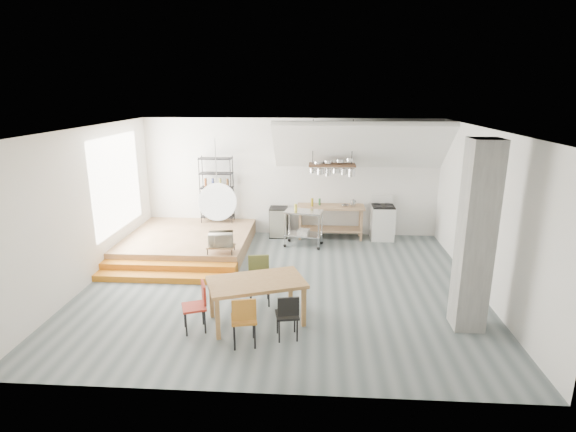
# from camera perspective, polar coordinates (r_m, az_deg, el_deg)

# --- Properties ---
(floor) EXTENTS (8.00, 8.00, 0.00)m
(floor) POSITION_cam_1_polar(r_m,az_deg,el_deg) (9.47, -0.90, -8.68)
(floor) COLOR #546062
(floor) RESTS_ON ground
(wall_back) EXTENTS (8.00, 0.04, 3.20)m
(wall_back) POSITION_cam_1_polar(r_m,az_deg,el_deg) (12.34, 0.35, 4.90)
(wall_back) COLOR silver
(wall_back) RESTS_ON ground
(wall_left) EXTENTS (0.04, 7.00, 3.20)m
(wall_left) POSITION_cam_1_polar(r_m,az_deg,el_deg) (10.07, -24.29, 1.02)
(wall_left) COLOR silver
(wall_left) RESTS_ON ground
(wall_right) EXTENTS (0.04, 7.00, 3.20)m
(wall_right) POSITION_cam_1_polar(r_m,az_deg,el_deg) (9.50, 23.88, 0.26)
(wall_right) COLOR silver
(wall_right) RESTS_ON ground
(ceiling) EXTENTS (8.00, 7.00, 0.02)m
(ceiling) POSITION_cam_1_polar(r_m,az_deg,el_deg) (8.66, -0.99, 11.00)
(ceiling) COLOR white
(ceiling) RESTS_ON wall_back
(slope_ceiling) EXTENTS (4.40, 1.44, 1.32)m
(slope_ceiling) POSITION_cam_1_polar(r_m,az_deg,el_deg) (11.63, 9.18, 8.79)
(slope_ceiling) COLOR white
(slope_ceiling) RESTS_ON wall_back
(window_pane) EXTENTS (0.02, 2.50, 2.20)m
(window_pane) POSITION_cam_1_polar(r_m,az_deg,el_deg) (11.33, -20.86, 3.93)
(window_pane) COLOR white
(window_pane) RESTS_ON wall_left
(platform) EXTENTS (3.00, 3.00, 0.40)m
(platform) POSITION_cam_1_polar(r_m,az_deg,el_deg) (11.67, -12.46, -3.21)
(platform) COLOR olive
(platform) RESTS_ON ground
(step_lower) EXTENTS (3.00, 0.35, 0.13)m
(step_lower) POSITION_cam_1_polar(r_m,az_deg,el_deg) (9.99, -15.46, -7.53)
(step_lower) COLOR orange
(step_lower) RESTS_ON ground
(step_upper) EXTENTS (3.00, 0.35, 0.27)m
(step_upper) POSITION_cam_1_polar(r_m,az_deg,el_deg) (10.27, -14.86, -6.43)
(step_upper) COLOR orange
(step_upper) RESTS_ON ground
(concrete_column) EXTENTS (0.50, 0.50, 3.20)m
(concrete_column) POSITION_cam_1_polar(r_m,az_deg,el_deg) (7.91, 22.72, -2.54)
(concrete_column) COLOR slate
(concrete_column) RESTS_ON ground
(kitchen_counter) EXTENTS (1.80, 0.60, 0.91)m
(kitchen_counter) POSITION_cam_1_polar(r_m,az_deg,el_deg) (12.21, 5.41, 0.02)
(kitchen_counter) COLOR olive
(kitchen_counter) RESTS_ON ground
(stove) EXTENTS (0.60, 0.60, 1.18)m
(stove) POSITION_cam_1_polar(r_m,az_deg,el_deg) (12.38, 11.88, -0.73)
(stove) COLOR white
(stove) RESTS_ON ground
(pot_rack) EXTENTS (1.20, 0.50, 1.43)m
(pot_rack) POSITION_cam_1_polar(r_m,az_deg,el_deg) (11.69, 5.75, 6.10)
(pot_rack) COLOR #3F2819
(pot_rack) RESTS_ON ceiling
(wire_shelving) EXTENTS (0.88, 0.38, 1.80)m
(wire_shelving) POSITION_cam_1_polar(r_m,az_deg,el_deg) (12.38, -9.04, 3.45)
(wire_shelving) COLOR black
(wire_shelving) RESTS_ON platform
(microwave_shelf) EXTENTS (0.60, 0.40, 0.16)m
(microwave_shelf) POSITION_cam_1_polar(r_m,az_deg,el_deg) (10.15, -8.50, -3.82)
(microwave_shelf) COLOR olive
(microwave_shelf) RESTS_ON platform
(paper_lantern) EXTENTS (0.60, 0.60, 0.60)m
(paper_lantern) POSITION_cam_1_polar(r_m,az_deg,el_deg) (7.20, -8.94, 1.79)
(paper_lantern) COLOR white
(paper_lantern) RESTS_ON ceiling
(dining_table) EXTENTS (1.84, 1.42, 0.77)m
(dining_table) POSITION_cam_1_polar(r_m,az_deg,el_deg) (7.80, -4.05, -8.74)
(dining_table) COLOR olive
(dining_table) RESTS_ON ground
(chair_mustard) EXTENTS (0.47, 0.47, 0.86)m
(chair_mustard) POSITION_cam_1_polar(r_m,az_deg,el_deg) (7.17, -5.62, -12.64)
(chair_mustard) COLOR #9E601B
(chair_mustard) RESTS_ON ground
(chair_black) EXTENTS (0.42, 0.42, 0.79)m
(chair_black) POSITION_cam_1_polar(r_m,az_deg,el_deg) (7.34, -0.05, -12.22)
(chair_black) COLOR black
(chair_black) RESTS_ON ground
(chair_olive) EXTENTS (0.48, 0.48, 0.91)m
(chair_olive) POSITION_cam_1_polar(r_m,az_deg,el_deg) (8.55, -3.70, -7.52)
(chair_olive) COLOR brown
(chair_olive) RESTS_ON ground
(chair_red) EXTENTS (0.49, 0.49, 0.84)m
(chair_red) POSITION_cam_1_polar(r_m,az_deg,el_deg) (7.75, -11.36, -10.73)
(chair_red) COLOR #A32417
(chair_red) RESTS_ON ground
(rolling_cart) EXTENTS (1.03, 0.70, 0.94)m
(rolling_cart) POSITION_cam_1_polar(r_m,az_deg,el_deg) (11.54, 1.99, -0.94)
(rolling_cart) COLOR silver
(rolling_cart) RESTS_ON ground
(mini_fridge) EXTENTS (0.48, 0.48, 0.82)m
(mini_fridge) POSITION_cam_1_polar(r_m,az_deg,el_deg) (12.35, -1.20, -0.77)
(mini_fridge) COLOR black
(mini_fridge) RESTS_ON ground
(microwave) EXTENTS (0.59, 0.45, 0.30)m
(microwave) POSITION_cam_1_polar(r_m,az_deg,el_deg) (10.10, -8.53, -2.92)
(microwave) COLOR beige
(microwave) RESTS_ON microwave_shelf
(bowl) EXTENTS (0.25, 0.25, 0.05)m
(bowl) POSITION_cam_1_polar(r_m,az_deg,el_deg) (12.10, 7.29, 1.33)
(bowl) COLOR silver
(bowl) RESTS_ON kitchen_counter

